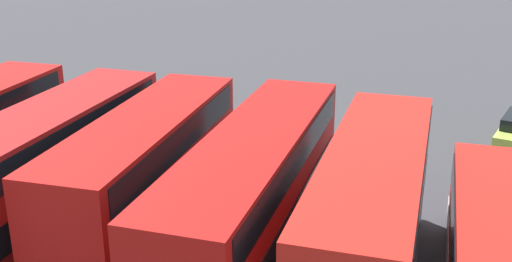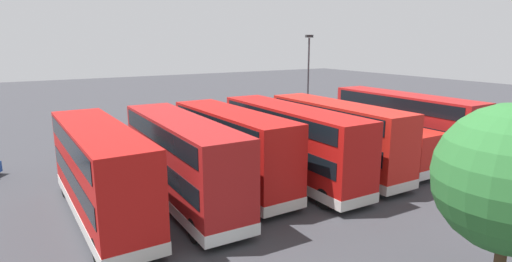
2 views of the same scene
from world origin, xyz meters
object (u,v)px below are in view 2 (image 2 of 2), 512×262
object	(u,v)px
waste_bin_yellow	(113,140)
bus_double_decker_seventh	(100,170)
bus_single_deck_second	(369,140)
lamp_post_tall	(308,77)
bus_double_decker_third	(337,136)
car_small_green	(279,119)
bus_double_decker_near_end	(404,122)
bus_double_decker_fourth	(291,141)
bus_double_decker_fifth	(232,148)
bus_double_decker_sixth	(182,159)

from	to	relation	value
waste_bin_yellow	bus_double_decker_seventh	bearing A→B (deg)	75.92
bus_single_deck_second	lamp_post_tall	distance (m)	11.00
bus_double_decker_third	car_small_green	bearing A→B (deg)	-110.25
bus_double_decker_near_end	waste_bin_yellow	bearing A→B (deg)	-36.62
bus_double_decker_fourth	waste_bin_yellow	distance (m)	16.23
bus_double_decker_fifth	car_small_green	bearing A→B (deg)	-132.47
bus_double_decker_sixth	waste_bin_yellow	xyz separation A→B (m)	(0.43, -14.42, -1.97)
waste_bin_yellow	bus_double_decker_fifth	bearing A→B (deg)	105.32
bus_double_decker_near_end	car_small_green	distance (m)	13.83
bus_double_decker_sixth	lamp_post_tall	size ratio (longest dim) A/B	1.31
bus_double_decker_third	bus_double_decker_fourth	distance (m)	3.46
bus_double_decker_near_end	car_small_green	bearing A→B (deg)	-81.20
bus_double_decker_third	bus_double_decker_fourth	world-z (taller)	same
bus_double_decker_near_end	car_small_green	world-z (taller)	bus_double_decker_near_end
bus_double_decker_near_end	lamp_post_tall	xyz separation A→B (m)	(1.51, -9.76, 2.71)
bus_double_decker_fourth	car_small_green	xyz separation A→B (m)	(-8.78, -14.18, -1.75)
bus_double_decker_fifth	lamp_post_tall	size ratio (longest dim) A/B	1.17
bus_single_deck_second	lamp_post_tall	world-z (taller)	lamp_post_tall
bus_double_decker_sixth	bus_double_decker_seventh	size ratio (longest dim) A/B	1.02
bus_double_decker_sixth	car_small_green	bearing A→B (deg)	-137.84
waste_bin_yellow	bus_single_deck_second	bearing A→B (deg)	135.83
bus_double_decker_seventh	lamp_post_tall	size ratio (longest dim) A/B	1.28
bus_double_decker_fifth	bus_double_decker_seventh	bearing A→B (deg)	4.18
bus_double_decker_third	bus_double_decker_fifth	xyz separation A→B (m)	(7.17, -0.78, -0.00)
bus_double_decker_third	bus_double_decker_fourth	bearing A→B (deg)	-4.06
bus_single_deck_second	bus_double_decker_seventh	xyz separation A→B (m)	(18.00, 0.27, 0.83)
lamp_post_tall	bus_double_decker_near_end	bearing A→B (deg)	98.79
bus_single_deck_second	bus_double_decker_third	xyz separation A→B (m)	(3.49, 0.51, 0.83)
bus_double_decker_sixth	bus_double_decker_seventh	xyz separation A→B (m)	(4.01, -0.14, -0.00)
bus_double_decker_fourth	bus_double_decker_sixth	size ratio (longest dim) A/B	1.03
bus_double_decker_fifth	lamp_post_tall	bearing A→B (deg)	-143.02
waste_bin_yellow	bus_double_decker_third	bearing A→B (deg)	126.99
bus_double_decker_sixth	waste_bin_yellow	distance (m)	14.56
bus_double_decker_near_end	bus_single_deck_second	xyz separation A→B (m)	(3.94, 0.36, -0.83)
bus_double_decker_fifth	lamp_post_tall	xyz separation A→B (m)	(-13.08, -9.85, 2.72)
bus_double_decker_sixth	lamp_post_tall	distance (m)	19.69
bus_single_deck_second	bus_double_decker_fourth	world-z (taller)	bus_double_decker_fourth
bus_double_decker_fourth	car_small_green	size ratio (longest dim) A/B	2.73
bus_double_decker_fourth	bus_double_decker_seventh	xyz separation A→B (m)	(11.06, 0.00, -0.00)
bus_single_deck_second	bus_double_decker_sixth	world-z (taller)	bus_double_decker_sixth
bus_double_decker_fifth	bus_double_decker_seventh	size ratio (longest dim) A/B	0.92
bus_double_decker_near_end	bus_double_decker_third	bearing A→B (deg)	6.69
bus_double_decker_fifth	lamp_post_tall	distance (m)	16.60
bus_single_deck_second	car_small_green	distance (m)	14.07
bus_single_deck_second	waste_bin_yellow	bearing A→B (deg)	-44.17
bus_double_decker_fourth	bus_double_decker_seventh	bearing A→B (deg)	0.02
bus_double_decker_sixth	bus_double_decker_fifth	bearing A→B (deg)	-168.49
bus_double_decker_third	bus_double_decker_seventh	distance (m)	14.52
bus_double_decker_sixth	waste_bin_yellow	size ratio (longest dim) A/B	12.31
bus_single_deck_second	waste_bin_yellow	xyz separation A→B (m)	(14.42, -14.01, -1.15)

